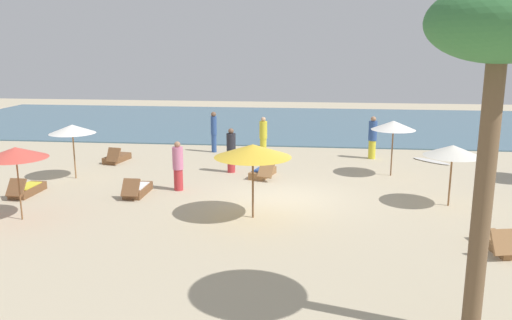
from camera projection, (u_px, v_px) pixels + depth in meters
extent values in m
plane|color=#BCAD8E|center=(286.00, 198.00, 17.70)|extent=(60.00, 60.00, 0.00)
cube|color=#476B7F|center=(301.00, 123.00, 34.18)|extent=(48.00, 16.00, 0.06)
cylinder|color=brown|center=(19.00, 185.00, 15.35)|extent=(0.05, 0.05, 2.15)
cone|color=#D84C3F|center=(16.00, 153.00, 15.14)|extent=(1.83, 1.83, 0.33)
cylinder|color=brown|center=(392.00, 149.00, 20.54)|extent=(0.05, 0.05, 2.15)
cone|color=white|center=(393.00, 125.00, 20.33)|extent=(1.72, 1.72, 0.36)
cylinder|color=brown|center=(253.00, 182.00, 15.52)|extent=(0.06, 0.06, 2.20)
cone|color=gold|center=(253.00, 151.00, 15.31)|extent=(2.30, 2.30, 0.38)
cylinder|color=brown|center=(451.00, 176.00, 16.70)|extent=(0.06, 0.06, 1.95)
cone|color=silver|center=(453.00, 151.00, 16.52)|extent=(1.81, 1.81, 0.35)
cylinder|color=olive|center=(74.00, 152.00, 20.13)|extent=(0.05, 0.05, 2.06)
cone|color=white|center=(72.00, 129.00, 19.93)|extent=(1.75, 1.75, 0.33)
cube|color=brown|center=(138.00, 190.00, 18.17)|extent=(0.61, 1.50, 0.28)
cube|color=brown|center=(131.00, 188.00, 17.43)|extent=(0.57, 0.45, 0.56)
cube|color=white|center=(138.00, 186.00, 18.14)|extent=(0.51, 1.05, 0.03)
cube|color=brown|center=(28.00, 190.00, 18.18)|extent=(0.63, 1.51, 0.28)
cube|color=brown|center=(16.00, 188.00, 17.44)|extent=(0.58, 0.46, 0.56)
cube|color=yellow|center=(27.00, 186.00, 18.15)|extent=(0.53, 1.06, 0.03)
cube|color=brown|center=(117.00, 158.00, 23.23)|extent=(0.85, 1.58, 0.28)
cube|color=brown|center=(113.00, 155.00, 22.48)|extent=(0.62, 0.46, 0.61)
cube|color=olive|center=(499.00, 244.00, 13.32)|extent=(0.90, 1.59, 0.28)
cube|color=olive|center=(503.00, 242.00, 12.61)|extent=(0.64, 0.50, 0.59)
cube|color=olive|center=(263.00, 173.00, 20.60)|extent=(1.00, 1.61, 0.28)
cube|color=olive|center=(266.00, 170.00, 19.87)|extent=(0.68, 0.62, 0.54)
cube|color=#2D4C8C|center=(263.00, 169.00, 20.57)|extent=(0.79, 1.15, 0.03)
cylinder|color=#2D4C8C|center=(214.00, 143.00, 25.17)|extent=(0.34, 0.34, 0.85)
cylinder|color=#2D4C8C|center=(214.00, 126.00, 24.98)|extent=(0.40, 0.40, 0.89)
sphere|color=brown|center=(213.00, 114.00, 24.86)|extent=(0.24, 0.24, 0.24)
cylinder|color=#BF3338|center=(178.00, 180.00, 18.62)|extent=(0.39, 0.39, 0.77)
cylinder|color=#D17299|center=(178.00, 158.00, 18.45)|extent=(0.46, 0.46, 0.80)
sphere|color=#A37556|center=(177.00, 144.00, 18.34)|extent=(0.22, 0.22, 0.22)
cylinder|color=yellow|center=(372.00, 150.00, 23.74)|extent=(0.42, 0.42, 0.84)
cylinder|color=#2D4C8C|center=(373.00, 131.00, 23.56)|extent=(0.50, 0.50, 0.88)
sphere|color=#A37556|center=(373.00, 119.00, 23.44)|extent=(0.24, 0.24, 0.24)
cylinder|color=yellow|center=(263.00, 147.00, 24.59)|extent=(0.37, 0.37, 0.78)
cylinder|color=yellow|center=(263.00, 130.00, 24.41)|extent=(0.43, 0.43, 0.81)
sphere|color=tan|center=(263.00, 119.00, 24.30)|extent=(0.22, 0.22, 0.22)
cylinder|color=#BF3338|center=(231.00, 163.00, 21.22)|extent=(0.44, 0.44, 0.78)
cylinder|color=#26262D|center=(231.00, 143.00, 21.05)|extent=(0.51, 0.51, 0.82)
sphere|color=brown|center=(231.00, 131.00, 20.94)|extent=(0.22, 0.22, 0.22)
cylinder|color=brown|center=(483.00, 202.00, 8.81)|extent=(0.33, 0.33, 5.05)
ellipsoid|color=#38753D|center=(500.00, 22.00, 8.17)|extent=(2.34, 2.34, 1.28)
ellipsoid|color=silver|center=(431.00, 161.00, 23.17)|extent=(1.62, 1.66, 0.07)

